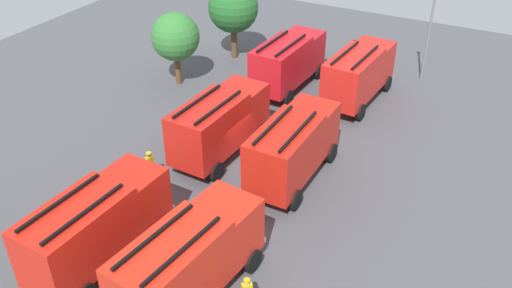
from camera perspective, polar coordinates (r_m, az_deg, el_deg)
The scene contains 16 objects.
ground_plane at distance 31.13m, azimuth 0.00°, elevation -2.18°, with size 56.78×56.78×0.00m, color #4C4C51.
fire_truck_0 at distance 22.37m, azimuth -6.94°, elevation -11.79°, with size 7.42×3.38×3.88m.
fire_truck_1 at distance 28.87m, azimuth 3.92°, elevation -0.19°, with size 7.22×2.79×3.88m.
fire_truck_2 at distance 37.41m, azimuth 10.68°, elevation 7.32°, with size 7.34×3.14×3.88m.
fire_truck_3 at distance 24.73m, azimuth -16.25°, elevation -8.02°, with size 7.31×3.05×3.88m.
fire_truck_4 at distance 30.98m, azimuth -3.80°, elevation 2.28°, with size 7.30×3.02×3.88m.
fire_truck_5 at distance 38.66m, azimuth 3.37°, elevation 8.68°, with size 7.30×3.00×3.88m.
firefighter_0 at distance 43.95m, azimuth 10.18°, elevation 9.66°, with size 0.31×0.45×1.84m.
firefighter_1 at distance 33.37m, azimuth 4.96°, elevation 2.24°, with size 0.34×0.47×1.72m.
firefighter_2 at distance 29.81m, azimuth -10.99°, elevation -2.16°, with size 0.45×0.30×1.84m.
tree_1 at distance 39.27m, azimuth -8.41°, elevation 10.99°, with size 3.41×3.41×5.29m.
tree_2 at distance 43.22m, azimuth -2.39°, elevation 13.99°, with size 3.88×3.88×6.01m.
traffic_cone_0 at distance 27.14m, azimuth -19.62°, elevation -9.52°, with size 0.50×0.50×0.72m, color #F2600C.
traffic_cone_1 at distance 36.31m, azimuth -1.30°, elevation 3.85°, with size 0.45×0.45×0.64m, color #F2600C.
traffic_cone_2 at distance 35.38m, azimuth 0.99°, elevation 2.98°, with size 0.41×0.41×0.58m, color #F2600C.
lamppost at distance 41.17m, azimuth 17.63°, elevation 11.23°, with size 0.36×0.36×6.51m.
Camera 1 is at (-22.67, -11.98, 17.65)m, focal length 38.36 mm.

